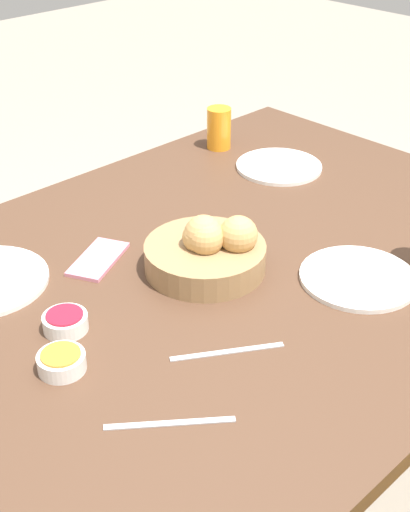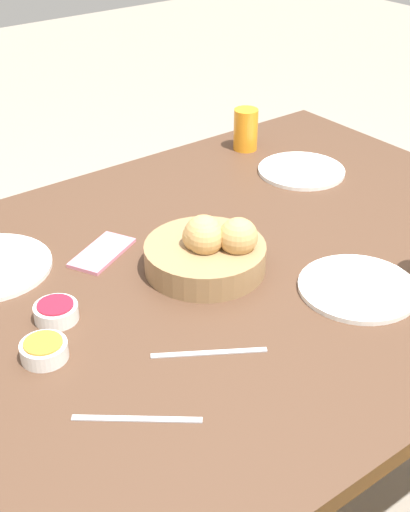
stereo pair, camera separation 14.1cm
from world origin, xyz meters
The scene contains 11 objects.
ground_plane centered at (0.00, 0.00, 0.00)m, with size 10.00×10.00×0.00m, color gray.
dining_table centered at (0.00, 0.00, 0.67)m, with size 1.46×1.09×0.75m.
bread_basket centered at (0.06, 0.00, 0.79)m, with size 0.24×0.24×0.12m.
plate_near_left centered at (-0.41, -0.22, 0.75)m, with size 0.22×0.22×0.01m.
plate_far_center centered at (-0.12, 0.23, 0.75)m, with size 0.23×0.23×0.01m.
juice_glass centered at (-0.39, -0.42, 0.81)m, with size 0.07×0.07×0.11m.
jam_bowl_berry centered at (0.38, -0.04, 0.77)m, with size 0.08×0.08×0.03m.
jam_bowl_honey centered at (0.45, 0.05, 0.77)m, with size 0.08×0.08×0.03m.
fork_silver centered at (0.22, 0.21, 0.75)m, with size 0.17×0.12×0.00m.
knife_silver centered at (0.41, 0.26, 0.75)m, with size 0.16×0.13×0.00m.
cell_phone centered at (0.20, -0.18, 0.75)m, with size 0.17×0.13×0.01m.
Camera 1 is at (0.91, 0.86, 1.52)m, focal length 50.00 mm.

